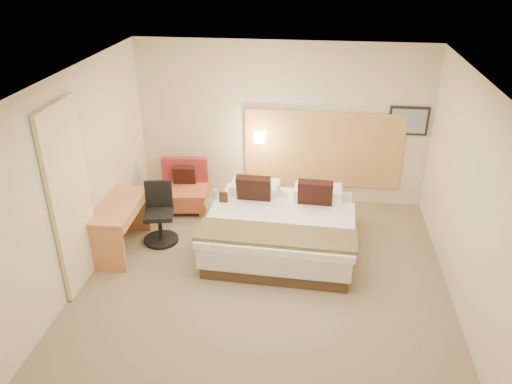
# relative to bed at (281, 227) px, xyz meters

# --- Properties ---
(floor) EXTENTS (4.80, 5.00, 0.02)m
(floor) POSITION_rel_bed_xyz_m (-0.15, -0.91, -0.34)
(floor) COLOR #776650
(floor) RESTS_ON ground
(ceiling) EXTENTS (4.80, 5.00, 0.02)m
(ceiling) POSITION_rel_bed_xyz_m (-0.15, -0.91, 2.38)
(ceiling) COLOR white
(ceiling) RESTS_ON floor
(wall_back) EXTENTS (4.80, 0.02, 2.70)m
(wall_back) POSITION_rel_bed_xyz_m (-0.15, 1.60, 1.02)
(wall_back) COLOR beige
(wall_back) RESTS_ON floor
(wall_front) EXTENTS (4.80, 0.02, 2.70)m
(wall_front) POSITION_rel_bed_xyz_m (-0.15, -3.42, 1.02)
(wall_front) COLOR beige
(wall_front) RESTS_ON floor
(wall_left) EXTENTS (0.02, 5.00, 2.70)m
(wall_left) POSITION_rel_bed_xyz_m (-2.56, -0.91, 1.02)
(wall_left) COLOR beige
(wall_left) RESTS_ON floor
(wall_right) EXTENTS (0.02, 5.00, 2.70)m
(wall_right) POSITION_rel_bed_xyz_m (2.26, -0.91, 1.02)
(wall_right) COLOR beige
(wall_right) RESTS_ON floor
(headboard_panel) EXTENTS (2.60, 0.04, 1.30)m
(headboard_panel) POSITION_rel_bed_xyz_m (0.55, 1.56, 0.62)
(headboard_panel) COLOR tan
(headboard_panel) RESTS_ON wall_back
(art_frame) EXTENTS (0.62, 0.03, 0.47)m
(art_frame) POSITION_rel_bed_xyz_m (1.87, 1.57, 1.17)
(art_frame) COLOR black
(art_frame) RESTS_ON wall_back
(art_canvas) EXTENTS (0.54, 0.01, 0.39)m
(art_canvas) POSITION_rel_bed_xyz_m (1.87, 1.55, 1.17)
(art_canvas) COLOR gray
(art_canvas) RESTS_ON wall_back
(lamp_arm) EXTENTS (0.02, 0.12, 0.02)m
(lamp_arm) POSITION_rel_bed_xyz_m (-0.50, 1.51, 0.82)
(lamp_arm) COLOR white
(lamp_arm) RESTS_ON wall_back
(lamp_shade) EXTENTS (0.15, 0.15, 0.15)m
(lamp_shade) POSITION_rel_bed_xyz_m (-0.50, 1.45, 0.82)
(lamp_shade) COLOR #F4E3BE
(lamp_shade) RESTS_ON wall_back
(curtain) EXTENTS (0.06, 0.90, 2.42)m
(curtain) POSITION_rel_bed_xyz_m (-2.51, -1.16, 0.89)
(curtain) COLOR beige
(curtain) RESTS_ON wall_left
(bottle_a) EXTENTS (0.06, 0.06, 0.19)m
(bottle_a) POSITION_rel_bed_xyz_m (-1.02, 0.29, 0.30)
(bottle_a) COLOR #92C1E2
(bottle_a) RESTS_ON side_table
(menu_folder) EXTENTS (0.13, 0.06, 0.21)m
(menu_folder) POSITION_rel_bed_xyz_m (-0.89, 0.19, 0.31)
(menu_folder) COLOR #321F14
(menu_folder) RESTS_ON side_table
(bed) EXTENTS (2.14, 2.08, 1.01)m
(bed) POSITION_rel_bed_xyz_m (0.00, 0.00, 0.00)
(bed) COLOR #3E2D1F
(bed) RESTS_ON floor
(lounge_chair) EXTENTS (0.85, 0.77, 0.82)m
(lounge_chair) POSITION_rel_bed_xyz_m (-1.71, 1.01, -0.00)
(lounge_chair) COLOR #A98B4F
(lounge_chair) RESTS_ON floor
(side_table) EXTENTS (0.51, 0.51, 0.53)m
(side_table) POSITION_rel_bed_xyz_m (-0.95, 0.24, -0.03)
(side_table) COLOR white
(side_table) RESTS_ON floor
(desk) EXTENTS (0.58, 1.21, 0.75)m
(desk) POSITION_rel_bed_xyz_m (-2.27, -0.37, 0.26)
(desk) COLOR #C5754D
(desk) RESTS_ON floor
(desk_chair) EXTENTS (0.61, 0.61, 0.91)m
(desk_chair) POSITION_rel_bed_xyz_m (-1.81, -0.05, 0.05)
(desk_chair) COLOR black
(desk_chair) RESTS_ON floor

